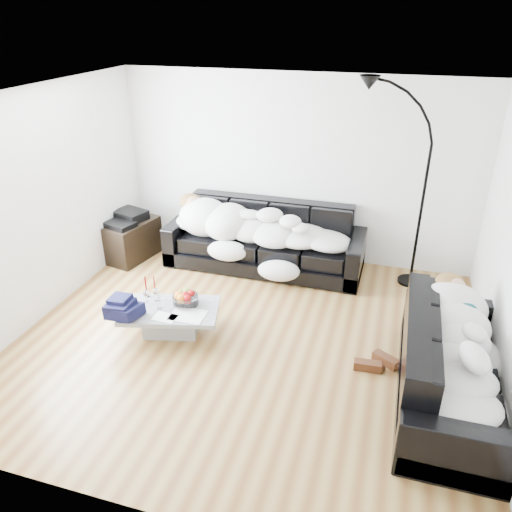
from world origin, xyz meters
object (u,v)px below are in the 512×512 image
(candle_right, at_px, (154,285))
(shoes, at_px, (376,363))
(fruit_bowl, at_px, (185,297))
(wine_glass_b, at_px, (146,296))
(sleeper_back, at_px, (264,225))
(coffee_table, at_px, (171,320))
(floor_lamp, at_px, (423,202))
(sofa_back, at_px, (265,237))
(av_cabinet, at_px, (130,239))
(stereo, at_px, (127,217))
(wine_glass_a, at_px, (156,295))
(sofa_right, at_px, (453,363))
(wine_glass_c, at_px, (158,302))
(candle_left, at_px, (146,287))
(sleeper_right, at_px, (457,344))

(candle_right, height_order, shoes, candle_right)
(fruit_bowl, bearing_deg, wine_glass_b, -168.28)
(sleeper_back, xyz_separation_m, coffee_table, (-0.57, -1.81, -0.49))
(shoes, height_order, floor_lamp, floor_lamp)
(sofa_back, xyz_separation_m, floor_lamp, (2.01, 0.11, 0.71))
(coffee_table, distance_m, av_cabinet, 2.12)
(coffee_table, bearing_deg, stereo, 131.44)
(wine_glass_a, bearing_deg, stereo, 128.68)
(wine_glass_a, xyz_separation_m, candle_right, (-0.09, 0.14, 0.03))
(sofa_right, distance_m, wine_glass_a, 3.19)
(wine_glass_a, relative_size, floor_lamp, 0.07)
(sleeper_back, xyz_separation_m, shoes, (1.72, -1.78, -0.60))
(sofa_right, height_order, shoes, sofa_right)
(candle_right, distance_m, av_cabinet, 1.74)
(stereo, height_order, floor_lamp, floor_lamp)
(coffee_table, relative_size, wine_glass_a, 6.53)
(wine_glass_b, xyz_separation_m, wine_glass_c, (0.20, -0.08, 0.01))
(sofa_back, height_order, fruit_bowl, sofa_back)
(wine_glass_c, bearing_deg, sofa_right, -3.91)
(wine_glass_b, bearing_deg, shoes, -0.18)
(wine_glass_b, distance_m, candle_left, 0.14)
(wine_glass_a, bearing_deg, sofa_right, -6.36)
(candle_left, bearing_deg, candle_right, 51.50)
(sleeper_right, height_order, stereo, sleeper_right)
(candle_left, distance_m, floor_lamp, 3.54)
(coffee_table, distance_m, wine_glass_a, 0.34)
(wine_glass_c, distance_m, floor_lamp, 3.45)
(sleeper_right, height_order, wine_glass_b, sleeper_right)
(wine_glass_a, bearing_deg, coffee_table, -25.82)
(fruit_bowl, height_order, candle_left, candle_left)
(coffee_table, distance_m, shoes, 2.29)
(floor_lamp, bearing_deg, coffee_table, -157.96)
(stereo, bearing_deg, wine_glass_c, -34.76)
(sleeper_right, bearing_deg, floor_lamp, 9.42)
(candle_right, distance_m, floor_lamp, 3.45)
(floor_lamp, bearing_deg, av_cabinet, 170.23)
(wine_glass_b, height_order, av_cabinet, av_cabinet)
(sleeper_back, distance_m, coffee_table, 1.97)
(coffee_table, xyz_separation_m, fruit_bowl, (0.13, 0.14, 0.25))
(sleeper_back, height_order, candle_right, sleeper_back)
(sofa_right, bearing_deg, wine_glass_a, 83.64)
(sleeper_right, bearing_deg, candle_left, 82.88)
(fruit_bowl, xyz_separation_m, av_cabinet, (-1.54, 1.45, -0.12))
(av_cabinet, relative_size, floor_lamp, 0.35)
(sleeper_right, height_order, candle_left, sleeper_right)
(wine_glass_a, relative_size, stereo, 0.37)
(sleeper_right, xyz_separation_m, candle_left, (-3.33, 0.42, -0.20))
(wine_glass_a, distance_m, candle_right, 0.17)
(sleeper_back, distance_m, shoes, 2.54)
(wine_glass_a, xyz_separation_m, wine_glass_c, (0.10, -0.14, 0.01))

